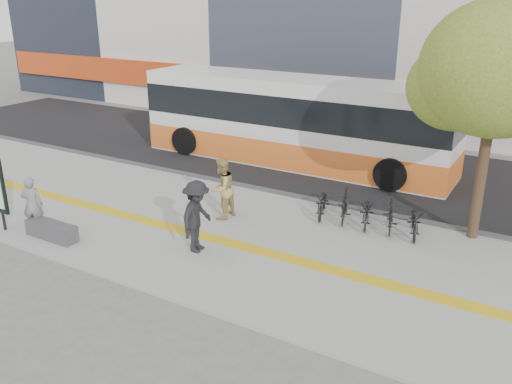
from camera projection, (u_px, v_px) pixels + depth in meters
The scene contains 12 objects.
ground at pixel (156, 245), 14.39m from camera, with size 120.00×120.00×0.00m, color #5F5E5A.
sidewalk at pixel (190, 224), 15.58m from camera, with size 40.00×7.00×0.08m, color gray.
tactile_strip at pixel (179, 229), 15.16m from camera, with size 40.00×0.45×0.01m, color gold.
street at pixel (303, 160), 21.64m from camera, with size 40.00×8.00×0.06m, color black.
curb at pixel (252, 188), 18.40m from camera, with size 40.00×0.25×0.14m, color #37373A.
bench at pixel (52, 230), 14.55m from camera, with size 1.60×0.45×0.45m, color #37373A.
street_tree at pixel (497, 72), 13.29m from camera, with size 4.40×3.80×6.31m.
bus at pixel (294, 123), 20.80m from camera, with size 12.34×2.93×3.29m.
bicycle_row at pixel (367, 211), 15.33m from camera, with size 3.73×1.68×0.92m.
seated_woman at pixel (32, 204), 14.81m from camera, with size 0.58×0.38×1.59m, color black.
pedestrian_tan at pixel (222, 188), 15.65m from camera, with size 0.89×0.69×1.83m, color tan.
pedestrian_dark at pixel (197, 217), 13.60m from camera, with size 1.22×0.70×1.90m, color black.
Camera 1 is at (8.91, -9.83, 6.34)m, focal length 37.79 mm.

